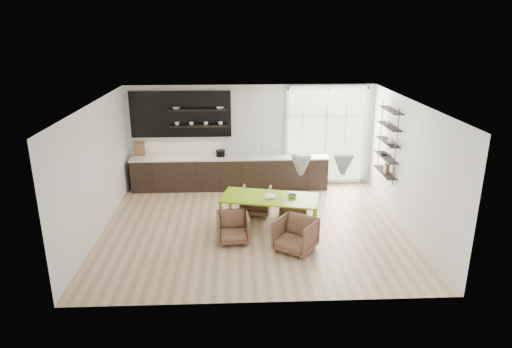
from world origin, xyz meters
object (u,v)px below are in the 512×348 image
at_px(dining_table, 270,199).
at_px(armchair_front_right, 296,235).
at_px(armchair_front_left, 233,228).
at_px(wire_stool, 226,221).
at_px(armchair_back_left, 256,201).
at_px(armchair_back_right, 294,207).

xyz_separation_m(dining_table, armchair_front_right, (0.47, -1.06, -0.38)).
distance_m(armchair_front_left, wire_stool, 0.49).
xyz_separation_m(armchair_front_left, armchair_front_right, (1.30, -0.47, 0.03)).
height_order(armchair_back_left, armchair_front_right, armchair_front_right).
height_order(armchair_back_left, wire_stool, armchair_back_left).
bearing_deg(armchair_back_right, armchair_back_left, -9.68).
relative_size(armchair_front_right, wire_stool, 1.91).
bearing_deg(wire_stool, armchair_front_left, -71.98).
relative_size(armchair_front_left, wire_stool, 1.73).
bearing_deg(dining_table, armchair_back_left, 119.96).
height_order(armchair_back_left, armchair_back_right, armchair_back_left).
bearing_deg(armchair_back_left, wire_stool, 66.03).
xyz_separation_m(dining_table, armchair_back_left, (-0.27, 0.93, -0.40)).
bearing_deg(armchair_back_right, wire_stool, 34.62).
height_order(armchair_front_left, wire_stool, armchair_front_left).
bearing_deg(armchair_front_left, armchair_back_left, 65.77).
bearing_deg(wire_stool, armchair_back_right, 23.46).
bearing_deg(armchair_front_right, dining_table, 147.91).
bearing_deg(dining_table, armchair_front_right, -52.55).
xyz_separation_m(dining_table, armchair_front_left, (-0.83, -0.58, -0.42)).
xyz_separation_m(dining_table, armchair_back_right, (0.63, 0.58, -0.43)).
distance_m(armchair_front_right, wire_stool, 1.73).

